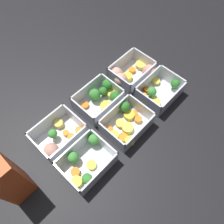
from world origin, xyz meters
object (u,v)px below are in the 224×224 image
at_px(container_far_center, 102,97).
at_px(container_near_center, 126,122).
at_px(container_near_right, 159,91).
at_px(juice_carton, 8,180).
at_px(container_far_left, 57,138).
at_px(container_far_right, 131,74).
at_px(container_near_left, 86,161).

bearing_deg(container_far_center, container_near_center, -96.84).
height_order(container_near_center, container_near_right, same).
height_order(container_near_right, juice_carton, juice_carton).
bearing_deg(container_near_right, container_far_left, 161.66).
distance_m(container_near_right, container_far_left, 0.37).
bearing_deg(container_near_center, container_far_left, 148.28).
xyz_separation_m(container_near_center, container_far_right, (0.16, 0.12, 0.01)).
height_order(container_near_center, container_far_right, same).
bearing_deg(container_near_right, container_far_center, 140.93).
relative_size(container_near_left, juice_carton, 0.77).
relative_size(container_near_right, juice_carton, 0.73).
xyz_separation_m(container_near_left, container_far_center, (0.19, 0.12, 0.00)).
bearing_deg(container_far_center, container_near_right, -39.07).
height_order(container_near_left, juice_carton, juice_carton).
bearing_deg(container_near_center, juice_carton, 166.79).
bearing_deg(container_near_right, juice_carton, 170.73).
relative_size(container_far_left, container_far_center, 0.96).
relative_size(container_near_center, container_far_center, 0.94).
bearing_deg(juice_carton, container_near_right, -9.27).
height_order(container_far_left, container_far_right, same).
bearing_deg(container_near_left, container_near_center, 0.21).
xyz_separation_m(container_near_center, container_near_right, (0.17, -0.00, 0.00)).
bearing_deg(container_far_left, container_near_right, -18.34).
bearing_deg(container_near_right, container_near_center, 179.06).
xyz_separation_m(container_near_left, container_far_left, (-0.01, 0.12, -0.00)).
bearing_deg(juice_carton, container_far_right, 4.05).
xyz_separation_m(container_far_left, container_far_right, (0.35, 0.00, 0.00)).
relative_size(container_near_right, container_far_center, 0.96).
relative_size(container_near_center, container_far_left, 0.98).
distance_m(container_near_center, container_far_center, 0.12).
xyz_separation_m(container_far_left, juice_carton, (-0.16, -0.03, 0.07)).
bearing_deg(container_far_right, container_near_center, -143.74).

